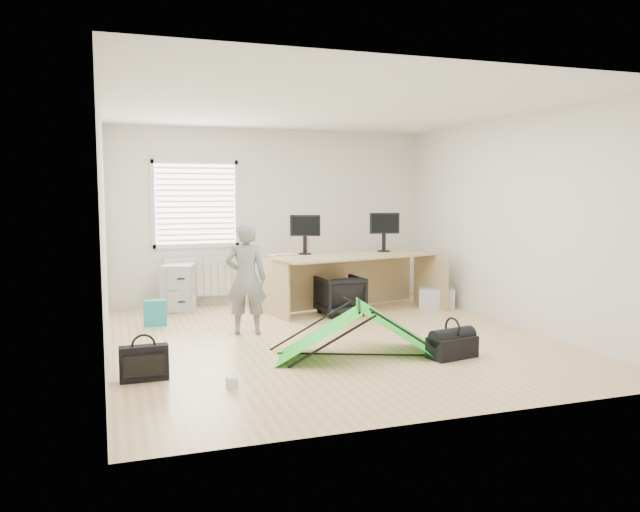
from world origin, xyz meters
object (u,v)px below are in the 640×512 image
object	(u,v)px
monitor_right	(384,237)
person	(246,279)
laptop_bag	(144,363)
storage_crate	(436,297)
desk	(357,284)
filing_cabinet	(179,287)
office_chair	(340,295)
monitor_left	(305,240)
thermos	(307,246)
duffel_bag	(452,347)
kite	(359,331)

from	to	relation	value
monitor_right	person	world-z (taller)	person
laptop_bag	storage_crate	bearing A→B (deg)	28.15
desk	filing_cabinet	xyz separation A→B (m)	(-2.42, 0.96, -0.07)
filing_cabinet	person	bearing A→B (deg)	-53.66
office_chair	person	xyz separation A→B (m)	(-1.51, -0.76, 0.41)
monitor_left	person	bearing A→B (deg)	-112.72
filing_cabinet	storage_crate	distance (m)	3.83
filing_cabinet	office_chair	xyz separation A→B (m)	(2.12, -1.06, -0.07)
monitor_right	office_chair	world-z (taller)	monitor_right
thermos	duffel_bag	world-z (taller)	thermos
kite	duffel_bag	bearing A→B (deg)	-1.29
filing_cabinet	duffel_bag	bearing A→B (deg)	-38.09
desk	filing_cabinet	world-z (taller)	desk
monitor_left	thermos	distance (m)	0.10
thermos	laptop_bag	bearing A→B (deg)	-131.43
filing_cabinet	monitor_right	world-z (taller)	monitor_right
person	desk	bearing A→B (deg)	-140.43
laptop_bag	thermos	bearing A→B (deg)	48.02
monitor_right	kite	xyz separation A→B (m)	(-1.46, -2.59, -0.77)
thermos	monitor_left	bearing A→B (deg)	-159.32
duffel_bag	desk	bearing A→B (deg)	78.97
monitor_left	monitor_right	distance (m)	1.25
office_chair	laptop_bag	distance (m)	3.64
laptop_bag	duffel_bag	bearing A→B (deg)	-4.34
filing_cabinet	duffel_bag	distance (m)	4.35
desk	office_chair	bearing A→B (deg)	-173.44
thermos	storage_crate	size ratio (longest dim) A/B	0.45
office_chair	duffel_bag	world-z (taller)	office_chair
kite	storage_crate	size ratio (longest dim) A/B	3.34
thermos	storage_crate	bearing A→B (deg)	-11.51
desk	monitor_right	distance (m)	0.92
office_chair	kite	bearing A→B (deg)	71.51
office_chair	person	bearing A→B (deg)	23.65
desk	thermos	xyz separation A→B (m)	(-0.64, 0.35, 0.53)
filing_cabinet	monitor_right	size ratio (longest dim) A/B	1.51
kite	monitor_right	bearing A→B (deg)	82.44
monitor_right	person	distance (m)	2.69
thermos	person	distance (m)	1.71
thermos	kite	size ratio (longest dim) A/B	0.14
filing_cabinet	laptop_bag	distance (m)	3.46
monitor_right	thermos	world-z (taller)	monitor_right
person	thermos	bearing A→B (deg)	-119.72
desk	person	bearing A→B (deg)	-167.01
storage_crate	thermos	bearing A→B (deg)	168.49
monitor_left	monitor_right	world-z (taller)	monitor_right
monitor_right	duffel_bag	size ratio (longest dim) A/B	0.88
desk	monitor_left	xyz separation A→B (m)	(-0.68, 0.34, 0.62)
desk	monitor_right	xyz separation A→B (m)	(0.58, 0.34, 0.63)
kite	duffel_bag	size ratio (longest dim) A/B	3.40
thermos	kite	bearing A→B (deg)	-95.34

